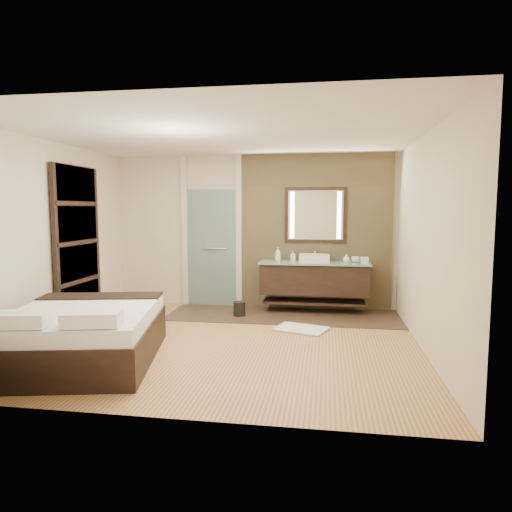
% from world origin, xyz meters
% --- Properties ---
extents(floor, '(5.00, 5.00, 0.00)m').
position_xyz_m(floor, '(0.00, 0.00, 0.00)').
color(floor, '#93643D').
rests_on(floor, ground).
extents(tile_strip, '(3.80, 1.30, 0.01)m').
position_xyz_m(tile_strip, '(0.60, 1.60, 0.01)').
color(tile_strip, '#39261F').
rests_on(tile_strip, floor).
extents(stone_wall, '(2.60, 0.08, 2.70)m').
position_xyz_m(stone_wall, '(1.10, 2.21, 1.35)').
color(stone_wall, '#9D8759').
rests_on(stone_wall, floor).
extents(vanity, '(1.85, 0.55, 0.88)m').
position_xyz_m(vanity, '(1.10, 1.92, 0.58)').
color(vanity, black).
rests_on(vanity, stone_wall).
extents(mirror_unit, '(1.06, 0.04, 0.96)m').
position_xyz_m(mirror_unit, '(1.10, 2.16, 1.65)').
color(mirror_unit, black).
rests_on(mirror_unit, stone_wall).
extents(frosted_door, '(1.10, 0.12, 2.70)m').
position_xyz_m(frosted_door, '(-0.75, 2.20, 1.14)').
color(frosted_door, '#9CC5BE').
rests_on(frosted_door, floor).
extents(shoji_partition, '(0.06, 1.20, 2.40)m').
position_xyz_m(shoji_partition, '(-2.43, 0.60, 1.21)').
color(shoji_partition, black).
rests_on(shoji_partition, floor).
extents(bed, '(1.95, 2.26, 0.76)m').
position_xyz_m(bed, '(-1.46, -1.01, 0.32)').
color(bed, black).
rests_on(bed, floor).
extents(bath_mat, '(0.84, 0.71, 0.02)m').
position_xyz_m(bath_mat, '(0.95, 0.75, 0.02)').
color(bath_mat, white).
rests_on(bath_mat, floor).
extents(waste_bin, '(0.19, 0.19, 0.24)m').
position_xyz_m(waste_bin, '(-0.10, 1.44, 0.12)').
color(waste_bin, black).
rests_on(waste_bin, floor).
extents(tissue_box, '(0.12, 0.12, 0.10)m').
position_xyz_m(tissue_box, '(1.92, 1.89, 0.92)').
color(tissue_box, silver).
rests_on(tissue_box, vanity).
extents(soap_bottle_a, '(0.09, 0.09, 0.24)m').
position_xyz_m(soap_bottle_a, '(0.48, 1.93, 0.98)').
color(soap_bottle_a, white).
rests_on(soap_bottle_a, vanity).
extents(soap_bottle_b, '(0.09, 0.09, 0.18)m').
position_xyz_m(soap_bottle_b, '(0.73, 2.02, 0.95)').
color(soap_bottle_b, '#B2B2B2').
rests_on(soap_bottle_b, vanity).
extents(soap_bottle_c, '(0.14, 0.14, 0.14)m').
position_xyz_m(soap_bottle_c, '(1.63, 1.89, 0.94)').
color(soap_bottle_c, silver).
rests_on(soap_bottle_c, vanity).
extents(cup, '(0.17, 0.17, 0.10)m').
position_xyz_m(cup, '(1.78, 1.94, 0.92)').
color(cup, silver).
rests_on(cup, vanity).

